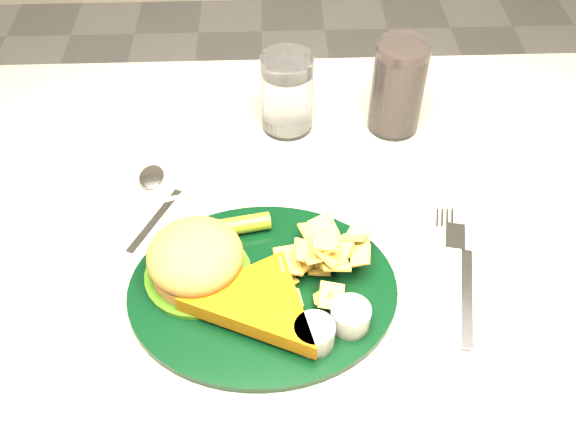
% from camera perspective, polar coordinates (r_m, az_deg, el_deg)
% --- Properties ---
extents(table, '(1.20, 0.80, 0.75)m').
position_cam_1_polar(table, '(1.10, -2.03, -15.31)').
color(table, '#9C978D').
rests_on(table, ground).
extents(dinner_plate, '(0.31, 0.26, 0.07)m').
position_cam_1_polar(dinner_plate, '(0.71, -2.32, -5.12)').
color(dinner_plate, black).
rests_on(dinner_plate, table).
extents(water_glass, '(0.09, 0.09, 0.12)m').
position_cam_1_polar(water_glass, '(0.91, -0.07, 10.85)').
color(water_glass, white).
rests_on(water_glass, table).
extents(cola_glass, '(0.10, 0.10, 0.14)m').
position_cam_1_polar(cola_glass, '(0.92, 9.74, 11.20)').
color(cola_glass, black).
rests_on(cola_glass, table).
extents(fork_napkin, '(0.17, 0.21, 0.01)m').
position_cam_1_polar(fork_napkin, '(0.76, 15.43, -6.27)').
color(fork_napkin, white).
rests_on(fork_napkin, table).
extents(spoon, '(0.11, 0.16, 0.01)m').
position_cam_1_polar(spoon, '(0.82, -11.76, -0.29)').
color(spoon, silver).
rests_on(spoon, table).
extents(wrapped_straw, '(0.20, 0.11, 0.01)m').
position_cam_1_polar(wrapped_straw, '(0.85, -8.92, 1.79)').
color(wrapped_straw, white).
rests_on(wrapped_straw, table).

